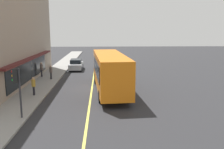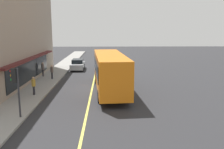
{
  "view_description": "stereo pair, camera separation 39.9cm",
  "coord_description": "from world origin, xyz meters",
  "px_view_note": "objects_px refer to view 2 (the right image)",
  "views": [
    {
      "loc": [
        -23.29,
        -0.88,
        5.72
      ],
      "look_at": [
        -1.25,
        -1.94,
        1.6
      ],
      "focal_mm": 38.53,
      "sensor_mm": 36.0,
      "label": 1
    },
    {
      "loc": [
        -23.3,
        -1.28,
        5.72
      ],
      "look_at": [
        -1.25,
        -1.94,
        1.6
      ],
      "focal_mm": 38.53,
      "sensor_mm": 36.0,
      "label": 2
    }
  ],
  "objects_px": {
    "traffic_light": "(15,81)",
    "pedestrian_waiting": "(52,71)",
    "bus": "(110,70)",
    "car_silver": "(78,65)",
    "pedestrian_by_curb": "(34,84)",
    "pedestrian_mid_block": "(43,68)"
  },
  "relations": [
    {
      "from": "bus",
      "to": "pedestrian_mid_block",
      "type": "xyz_separation_m",
      "value": [
        6.75,
        7.95,
        -0.8
      ]
    },
    {
      "from": "bus",
      "to": "traffic_light",
      "type": "distance_m",
      "value": 9.39
    },
    {
      "from": "traffic_light",
      "to": "car_silver",
      "type": "relative_size",
      "value": 0.74
    },
    {
      "from": "pedestrian_by_curb",
      "to": "pedestrian_mid_block",
      "type": "height_order",
      "value": "pedestrian_mid_block"
    },
    {
      "from": "traffic_light",
      "to": "car_silver",
      "type": "height_order",
      "value": "traffic_light"
    },
    {
      "from": "traffic_light",
      "to": "pedestrian_waiting",
      "type": "relative_size",
      "value": 2.01
    },
    {
      "from": "pedestrian_mid_block",
      "to": "traffic_light",
      "type": "bearing_deg",
      "value": -172.4
    },
    {
      "from": "car_silver",
      "to": "pedestrian_mid_block",
      "type": "distance_m",
      "value": 6.79
    },
    {
      "from": "pedestrian_waiting",
      "to": "bus",
      "type": "bearing_deg",
      "value": -128.58
    },
    {
      "from": "car_silver",
      "to": "pedestrian_waiting",
      "type": "bearing_deg",
      "value": 163.72
    },
    {
      "from": "pedestrian_mid_block",
      "to": "bus",
      "type": "bearing_deg",
      "value": -130.32
    },
    {
      "from": "traffic_light",
      "to": "pedestrian_mid_block",
      "type": "distance_m",
      "value": 14.05
    },
    {
      "from": "traffic_light",
      "to": "pedestrian_waiting",
      "type": "xyz_separation_m",
      "value": [
        12.33,
        0.43,
        -1.44
      ]
    },
    {
      "from": "car_silver",
      "to": "pedestrian_waiting",
      "type": "xyz_separation_m",
      "value": [
        -7.31,
        2.14,
        0.36
      ]
    },
    {
      "from": "car_silver",
      "to": "pedestrian_mid_block",
      "type": "relative_size",
      "value": 2.52
    },
    {
      "from": "bus",
      "to": "car_silver",
      "type": "height_order",
      "value": "bus"
    },
    {
      "from": "bus",
      "to": "pedestrian_mid_block",
      "type": "distance_m",
      "value": 10.46
    },
    {
      "from": "traffic_light",
      "to": "pedestrian_waiting",
      "type": "distance_m",
      "value": 12.42
    },
    {
      "from": "pedestrian_waiting",
      "to": "traffic_light",
      "type": "bearing_deg",
      "value": -177.99
    },
    {
      "from": "traffic_light",
      "to": "bus",
      "type": "bearing_deg",
      "value": -40.64
    },
    {
      "from": "pedestrian_waiting",
      "to": "pedestrian_by_curb",
      "type": "bearing_deg",
      "value": 179.26
    },
    {
      "from": "pedestrian_mid_block",
      "to": "pedestrian_waiting",
      "type": "bearing_deg",
      "value": -137.3
    }
  ]
}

